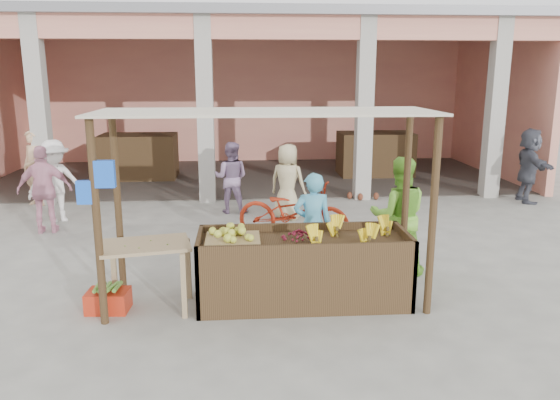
{
  "coord_description": "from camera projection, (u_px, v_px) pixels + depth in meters",
  "views": [
    {
      "loc": [
        -0.26,
        -6.39,
        2.82
      ],
      "look_at": [
        0.3,
        1.2,
        1.04
      ],
      "focal_mm": 35.0,
      "sensor_mm": 36.0,
      "label": 1
    }
  ],
  "objects": [
    {
      "name": "red_crate",
      "position": [
        108.0,
        301.0,
        6.6
      ],
      "size": [
        0.52,
        0.39,
        0.26
      ],
      "primitive_type": "cube",
      "rotation": [
        0.0,
        0.0,
        -0.07
      ],
      "color": "red",
      "rests_on": "ground"
    },
    {
      "name": "shopper_e",
      "position": [
        34.0,
        166.0,
        11.72
      ],
      "size": [
        0.8,
        0.76,
        1.71
      ],
      "primitive_type": "imported",
      "rotation": [
        0.0,
        0.0,
        -0.63
      ],
      "color": "tan",
      "rests_on": "ground"
    },
    {
      "name": "vendor_blue",
      "position": [
        313.0,
        221.0,
        7.62
      ],
      "size": [
        0.59,
        0.44,
        1.58
      ],
      "primitive_type": "imported",
      "rotation": [
        0.0,
        0.0,
        3.14
      ],
      "color": "#53B2D8",
      "rests_on": "ground"
    },
    {
      "name": "stall_awning",
      "position": [
        261.0,
        145.0,
        6.47
      ],
      "size": [
        4.09,
        1.35,
        2.39
      ],
      "color": "#45311B",
      "rests_on": "ground"
    },
    {
      "name": "motorcycle",
      "position": [
        293.0,
        211.0,
        9.24
      ],
      "size": [
        1.41,
        2.16,
        1.07
      ],
      "primitive_type": "imported",
      "rotation": [
        0.0,
        0.0,
        1.19
      ],
      "color": "#A12610",
      "rests_on": "ground"
    },
    {
      "name": "fruit_stall",
      "position": [
        303.0,
        271.0,
        6.81
      ],
      "size": [
        2.6,
        0.95,
        0.8
      ],
      "primitive_type": "cube",
      "color": "#45311B",
      "rests_on": "ground"
    },
    {
      "name": "market_building",
      "position": [
        250.0,
        77.0,
        14.92
      ],
      "size": [
        14.4,
        6.4,
        4.2
      ],
      "color": "#EC977B",
      "rests_on": "ground"
    },
    {
      "name": "side_table",
      "position": [
        146.0,
        255.0,
        6.53
      ],
      "size": [
        1.14,
        0.87,
        0.83
      ],
      "rotation": [
        0.0,
        0.0,
        0.2
      ],
      "color": "tan",
      "rests_on": "ground"
    },
    {
      "name": "shopper_f",
      "position": [
        231.0,
        174.0,
        11.11
      ],
      "size": [
        0.86,
        0.61,
        1.6
      ],
      "primitive_type": "imported",
      "rotation": [
        0.0,
        0.0,
        2.91
      ],
      "color": "gray",
      "rests_on": "ground"
    },
    {
      "name": "shopper_a",
      "position": [
        55.0,
        178.0,
        10.41
      ],
      "size": [
        1.23,
        1.04,
        1.71
      ],
      "primitive_type": "imported",
      "rotation": [
        0.0,
        0.0,
        0.55
      ],
      "color": "white",
      "rests_on": "ground"
    },
    {
      "name": "shopper_b",
      "position": [
        44.0,
        187.0,
        9.67
      ],
      "size": [
        1.05,
        0.66,
        1.68
      ],
      "primitive_type": "imported",
      "rotation": [
        0.0,
        0.0,
        3.28
      ],
      "color": "pink",
      "rests_on": "ground"
    },
    {
      "name": "ground",
      "position": [
        263.0,
        302.0,
        6.86
      ],
      "size": [
        60.0,
        60.0,
        0.0
      ],
      "primitive_type": "plane",
      "color": "slate",
      "rests_on": "ground"
    },
    {
      "name": "vendor_green",
      "position": [
        399.0,
        212.0,
        7.72
      ],
      "size": [
        0.91,
        0.6,
        1.78
      ],
      "primitive_type": "imported",
      "rotation": [
        0.0,
        0.0,
        3.02
      ],
      "color": "#6DB631",
      "rests_on": "ground"
    },
    {
      "name": "produce_sacks",
      "position": [
        363.0,
        185.0,
        12.39
      ],
      "size": [
        1.06,
        0.79,
        0.64
      ],
      "color": "maroon",
      "rests_on": "ground"
    },
    {
      "name": "berry_heap",
      "position": [
        299.0,
        235.0,
        6.73
      ],
      "size": [
        0.44,
        0.36,
        0.14
      ],
      "primitive_type": "ellipsoid",
      "color": "maroon",
      "rests_on": "fruit_stall"
    },
    {
      "name": "shopper_c",
      "position": [
        288.0,
        178.0,
        10.59
      ],
      "size": [
        0.94,
        0.83,
        1.65
      ],
      "primitive_type": "imported",
      "rotation": [
        0.0,
        0.0,
        2.66
      ],
      "color": "tan",
      "rests_on": "ground"
    },
    {
      "name": "melon_tray",
      "position": [
        233.0,
        236.0,
        6.64
      ],
      "size": [
        0.66,
        0.57,
        0.18
      ],
      "color": "#A18453",
      "rests_on": "fruit_stall"
    },
    {
      "name": "banana_heap",
      "position": [
        350.0,
        233.0,
        6.7
      ],
      "size": [
        1.09,
        0.59,
        0.2
      ],
      "primitive_type": null,
      "color": "yellow",
      "rests_on": "fruit_stall"
    },
    {
      "name": "plantain_bundle",
      "position": [
        107.0,
        288.0,
        6.56
      ],
      "size": [
        0.41,
        0.28,
        0.08
      ],
      "primitive_type": null,
      "color": "#609837",
      "rests_on": "red_crate"
    },
    {
      "name": "papaya_pile",
      "position": [
        145.0,
        236.0,
        6.48
      ],
      "size": [
        0.63,
        0.36,
        0.18
      ],
      "primitive_type": null,
      "color": "#518C2E",
      "rests_on": "side_table"
    },
    {
      "name": "shopper_d",
      "position": [
        529.0,
        164.0,
        12.01
      ],
      "size": [
        0.86,
        1.67,
        1.73
      ],
      "primitive_type": "imported",
      "rotation": [
        0.0,
        0.0,
        1.44
      ],
      "color": "#43454F",
      "rests_on": "ground"
    }
  ]
}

